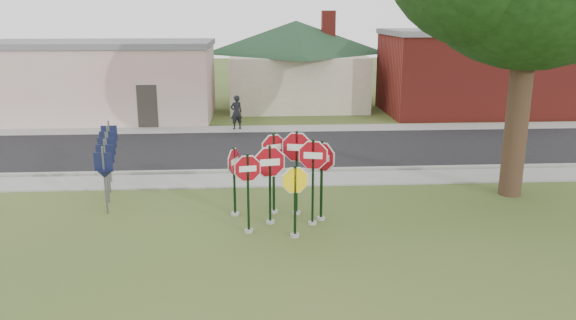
{
  "coord_description": "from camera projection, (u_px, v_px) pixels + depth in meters",
  "views": [
    {
      "loc": [
        -0.72,
        -13.23,
        5.67
      ],
      "look_at": [
        0.25,
        2.0,
        1.66
      ],
      "focal_mm": 35.0,
      "sensor_mm": 36.0,
      "label": 1
    }
  ],
  "objects": [
    {
      "name": "stop_sign_right",
      "position": [
        313.0,
        170.0,
        15.13
      ],
      "size": [
        1.08,
        0.26,
        2.52
      ],
      "color": "gray",
      "rests_on": "ground"
    },
    {
      "name": "road",
      "position": [
        270.0,
        150.0,
        23.9
      ],
      "size": [
        60.0,
        7.0,
        0.04
      ],
      "primitive_type": "cube",
      "color": "black",
      "rests_on": "ground"
    },
    {
      "name": "stop_sign_back_left",
      "position": [
        274.0,
        163.0,
        16.02
      ],
      "size": [
        0.92,
        0.45,
        2.49
      ],
      "color": "gray",
      "rests_on": "ground"
    },
    {
      "name": "ground",
      "position": [
        283.0,
        243.0,
        14.26
      ],
      "size": [
        120.0,
        120.0,
        0.0
      ],
      "primitive_type": "plane",
      "color": "#324D1D",
      "rests_on": "ground"
    },
    {
      "name": "stop_sign_left",
      "position": [
        248.0,
        184.0,
        14.63
      ],
      "size": [
        0.96,
        0.24,
        2.25
      ],
      "color": "gray",
      "rests_on": "ground"
    },
    {
      "name": "building_house",
      "position": [
        296.0,
        46.0,
        34.68
      ],
      "size": [
        11.6,
        11.6,
        6.2
      ],
      "color": "beige",
      "rests_on": "ground"
    },
    {
      "name": "pedestrian",
      "position": [
        236.0,
        112.0,
        27.72
      ],
      "size": [
        0.72,
        0.62,
        1.68
      ],
      "primitive_type": "imported",
      "rotation": [
        0.0,
        0.0,
        3.56
      ],
      "color": "black",
      "rests_on": "sidewalk_far"
    },
    {
      "name": "building_brick",
      "position": [
        474.0,
        71.0,
        32.23
      ],
      "size": [
        10.2,
        6.2,
        4.75
      ],
      "color": "maroon",
      "rests_on": "ground"
    },
    {
      "name": "stop_sign_yellow",
      "position": [
        295.0,
        194.0,
        14.37
      ],
      "size": [
        0.95,
        0.24,
        2.02
      ],
      "color": "gray",
      "rests_on": "ground"
    },
    {
      "name": "route_sign_row",
      "position": [
        107.0,
        156.0,
        17.96
      ],
      "size": [
        1.43,
        4.63,
        2.0
      ],
      "color": "#59595E",
      "rests_on": "ground"
    },
    {
      "name": "sidewalk_far",
      "position": [
        268.0,
        129.0,
        28.05
      ],
      "size": [
        60.0,
        1.6,
        0.06
      ],
      "primitive_type": "cube",
      "color": "gray",
      "rests_on": "ground"
    },
    {
      "name": "sidewalk_near",
      "position": [
        275.0,
        180.0,
        19.56
      ],
      "size": [
        60.0,
        1.6,
        0.06
      ],
      "primitive_type": "cube",
      "color": "gray",
      "rests_on": "ground"
    },
    {
      "name": "bg_tree_right",
      "position": [
        576.0,
        14.0,
        39.27
      ],
      "size": [
        5.6,
        5.6,
        8.4
      ],
      "color": "#2F2114",
      "rests_on": "ground"
    },
    {
      "name": "building_stucco",
      "position": [
        100.0,
        79.0,
        30.53
      ],
      "size": [
        12.2,
        6.2,
        4.2
      ],
      "color": "beige",
      "rests_on": "ground"
    },
    {
      "name": "stop_sign_far_right",
      "position": [
        322.0,
        169.0,
        15.49
      ],
      "size": [
        0.87,
        0.77,
        2.41
      ],
      "color": "gray",
      "rests_on": "ground"
    },
    {
      "name": "stop_sign_center",
      "position": [
        270.0,
        173.0,
        15.24
      ],
      "size": [
        1.16,
        0.24,
        2.35
      ],
      "color": "gray",
      "rests_on": "ground"
    },
    {
      "name": "curb",
      "position": [
        274.0,
        171.0,
        20.51
      ],
      "size": [
        60.0,
        0.2,
        0.14
      ],
      "primitive_type": "cube",
      "color": "gray",
      "rests_on": "ground"
    },
    {
      "name": "stop_sign_far_left",
      "position": [
        234.0,
        173.0,
        15.91
      ],
      "size": [
        0.4,
        0.94,
        2.12
      ],
      "color": "gray",
      "rests_on": "ground"
    },
    {
      "name": "stop_sign_back_right",
      "position": [
        297.0,
        160.0,
        15.92
      ],
      "size": [
        1.16,
        0.26,
        2.58
      ],
      "color": "gray",
      "rests_on": "ground"
    }
  ]
}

